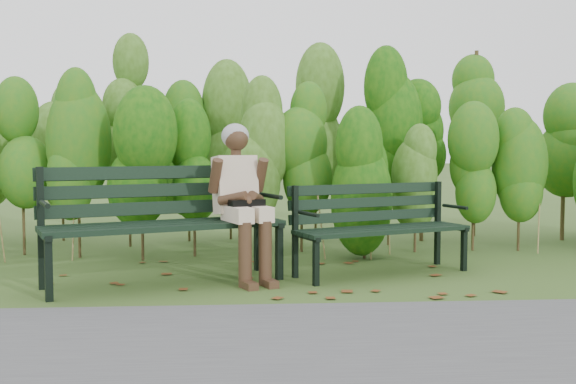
{
  "coord_description": "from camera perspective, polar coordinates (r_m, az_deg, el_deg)",
  "views": [
    {
      "loc": [
        -0.42,
        -5.78,
        1.17
      ],
      "look_at": [
        0.0,
        0.35,
        0.75
      ],
      "focal_mm": 42.0,
      "sensor_mm": 36.0,
      "label": 1
    }
  ],
  "objects": [
    {
      "name": "footpath",
      "position": [
        3.79,
        2.74,
        -13.98
      ],
      "size": [
        60.0,
        2.5,
        0.01
      ],
      "primitive_type": "cube",
      "color": "#474749",
      "rests_on": "ground"
    },
    {
      "name": "ground",
      "position": [
        5.92,
        0.24,
        -7.5
      ],
      "size": [
        80.0,
        80.0,
        0.0
      ],
      "primitive_type": "plane",
      "color": "#3D5922"
    },
    {
      "name": "leaf_litter",
      "position": [
        5.7,
        2.58,
        -7.9
      ],
      "size": [
        5.61,
        2.23,
        0.01
      ],
      "color": "brown",
      "rests_on": "ground"
    },
    {
      "name": "hedge_band",
      "position": [
        7.66,
        -0.78,
        4.56
      ],
      "size": [
        11.04,
        1.67,
        2.42
      ],
      "color": "#47381E",
      "rests_on": "ground"
    },
    {
      "name": "bench_left",
      "position": [
        5.87,
        -10.71,
        -1.82
      ],
      "size": [
        2.1,
        1.35,
        1.0
      ],
      "color": "black",
      "rests_on": "ground"
    },
    {
      "name": "bench_right",
      "position": [
        6.26,
        7.53,
        -2.41
      ],
      "size": [
        1.73,
        1.11,
        0.82
      ],
      "color": "black",
      "rests_on": "ground"
    },
    {
      "name": "seated_woman",
      "position": [
        5.87,
        -3.99,
        0.13
      ],
      "size": [
        0.61,
        0.82,
        1.37
      ],
      "color": "beige",
      "rests_on": "ground"
    }
  ]
}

